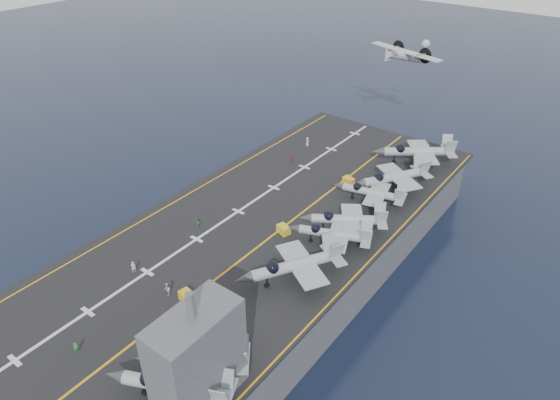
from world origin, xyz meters
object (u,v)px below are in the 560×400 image
Objects in this scene: fighter_jet_0 at (176,386)px; tow_cart_a at (187,297)px; transport_plane at (405,56)px; island_superstructure at (196,348)px.

fighter_jet_0 reaches higher than tow_cart_a.
fighter_jet_0 is 15.73m from tow_cart_a.
transport_plane is (-20.21, 96.08, 9.31)m from fighter_jet_0.
island_superstructure is at bearing 53.96° from fighter_jet_0.
fighter_jet_0 is (-1.52, -2.09, -4.99)m from island_superstructure.
island_superstructure is at bearing -38.04° from tow_cart_a.
fighter_jet_0 is 0.72× the size of transport_plane.
fighter_jet_0 is at bearing -78.12° from transport_plane.
transport_plane reaches higher than fighter_jet_0.
island_superstructure is 16.77m from tow_cart_a.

